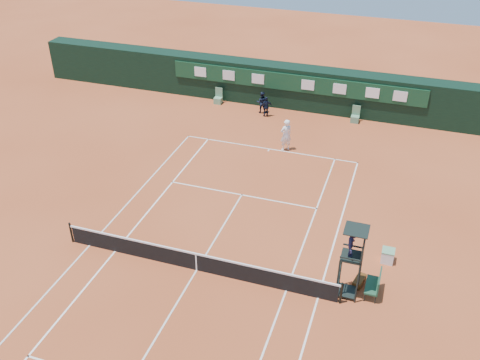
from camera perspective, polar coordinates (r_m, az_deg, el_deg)
name	(u,v)px	position (r m, az deg, el deg)	size (l,w,h in m)	color
ground	(197,270)	(24.26, -4.63, -9.55)	(90.00, 90.00, 0.00)	#B5512A
court_lines	(197,270)	(24.26, -4.63, -9.54)	(11.05, 23.85, 0.01)	silver
tennis_net	(196,261)	(23.93, -4.68, -8.64)	(12.90, 0.10, 1.10)	black
back_wall	(296,87)	(38.91, 6.01, 9.86)	(40.00, 1.65, 3.00)	black
linesman_chair_left	(218,99)	(39.71, -2.34, 8.61)	(0.55, 0.50, 1.15)	#62976E
linesman_chair_right	(355,118)	(37.62, 12.17, 6.51)	(0.55, 0.50, 1.15)	#588766
umpire_chair	(353,248)	(21.93, 11.92, -7.14)	(0.96, 0.95, 3.42)	black
player_bench	(375,283)	(23.36, 14.24, -10.64)	(0.56, 1.20, 1.10)	#1A422B
tennis_bag	(359,281)	(23.99, 12.60, -10.47)	(0.36, 0.83, 0.31)	black
cooler	(388,256)	(25.33, 15.47, -7.79)	(0.57, 0.57, 0.65)	white
tennis_ball	(331,168)	(31.81, 9.64, 1.27)	(0.08, 0.08, 0.08)	#C5EA36
player	(286,135)	(33.03, 4.92, 4.81)	(0.75, 0.49, 2.06)	white
ball_kid_left	(262,102)	(38.04, 2.34, 8.28)	(0.75, 0.59, 1.55)	black
ball_kid_right	(266,107)	(37.50, 2.82, 7.82)	(0.85, 0.35, 1.45)	black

